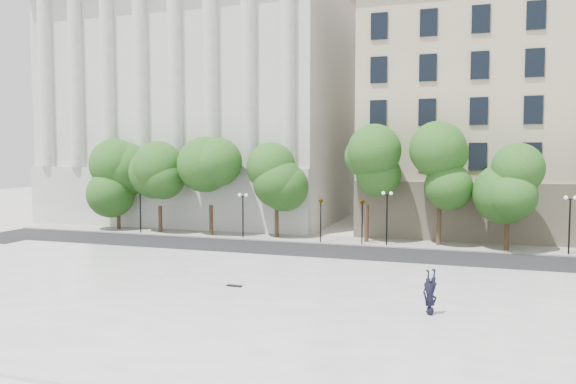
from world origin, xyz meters
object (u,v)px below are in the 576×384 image
object	(u,v)px
traffic_light_west	(321,200)
person_lying	(430,308)
traffic_light_east	(362,200)
skateboard	(234,286)

from	to	relation	value
traffic_light_west	person_lying	xyz separation A→B (m)	(10.03, -19.45, -2.88)
traffic_light_west	traffic_light_east	xyz separation A→B (m)	(3.40, 0.00, 0.04)
person_lying	skateboard	bearing A→B (deg)	125.54
traffic_light_east	skateboard	world-z (taller)	traffic_light_east
traffic_light_west	person_lying	size ratio (longest dim) A/B	2.11
traffic_light_east	skateboard	distance (m)	18.03
person_lying	skateboard	xyz separation A→B (m)	(-10.02, 2.03, -0.23)
person_lying	traffic_light_east	bearing A→B (deg)	65.77
traffic_light_west	skateboard	distance (m)	17.70
skateboard	traffic_light_west	bearing A→B (deg)	92.59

